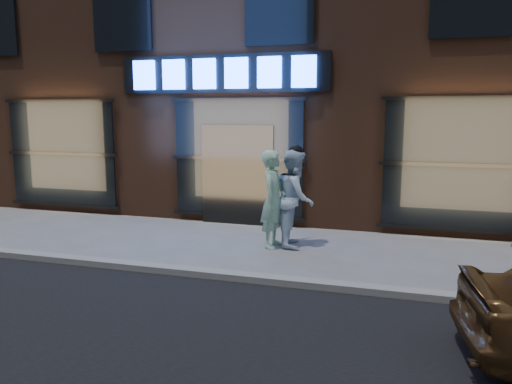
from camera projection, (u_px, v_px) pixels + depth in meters
ground at (163, 272)px, 8.50m from camera, size 90.00×90.00×0.00m
curb at (163, 269)px, 8.49m from camera, size 60.00×0.25×0.12m
storefront_building at (280, 31)px, 15.23m from camera, size 30.20×8.28×10.30m
man_bowtie at (273, 199)px, 9.98m from camera, size 0.52×0.75×1.96m
man_cap at (295, 198)px, 10.11m from camera, size 0.91×1.08×1.97m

